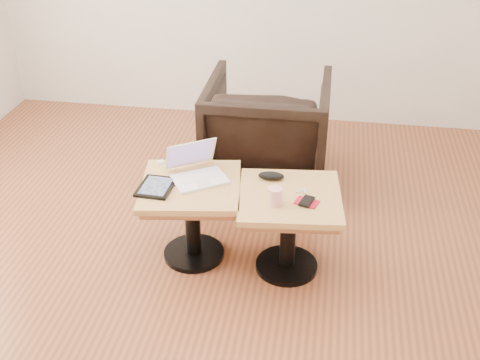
# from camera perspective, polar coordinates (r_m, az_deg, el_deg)

# --- Properties ---
(room_shell) EXTENTS (4.52, 4.52, 2.71)m
(room_shell) POSITION_cam_1_polar(r_m,az_deg,el_deg) (2.85, -3.66, 12.43)
(room_shell) COLOR brown
(room_shell) RESTS_ON ground
(side_table_left) EXTENTS (0.63, 0.63, 0.50)m
(side_table_left) POSITION_cam_1_polar(r_m,az_deg,el_deg) (3.45, -4.61, -2.13)
(side_table_left) COLOR black
(side_table_left) RESTS_ON ground
(side_table_right) EXTENTS (0.61, 0.61, 0.50)m
(side_table_right) POSITION_cam_1_polar(r_m,az_deg,el_deg) (3.35, 4.68, -3.22)
(side_table_right) COLOR black
(side_table_right) RESTS_ON ground
(laptop) EXTENTS (0.40, 0.40, 0.20)m
(laptop) POSITION_cam_1_polar(r_m,az_deg,el_deg) (3.42, -4.12, 0.86)
(laptop) COLOR white
(laptop) RESTS_ON side_table_left
(tablet) EXTENTS (0.19, 0.24, 0.02)m
(tablet) POSITION_cam_1_polar(r_m,az_deg,el_deg) (3.35, -7.97, -0.66)
(tablet) COLOR black
(tablet) RESTS_ON side_table_left
(charging_adapter) EXTENTS (0.05, 0.05, 0.02)m
(charging_adapter) POSITION_cam_1_polar(r_m,az_deg,el_deg) (3.59, -7.55, 1.64)
(charging_adapter) COLOR white
(charging_adapter) RESTS_ON side_table_left
(glasses_case) EXTENTS (0.15, 0.07, 0.05)m
(glasses_case) POSITION_cam_1_polar(r_m,az_deg,el_deg) (3.40, 2.97, 0.40)
(glasses_case) COLOR black
(glasses_case) RESTS_ON side_table_right
(striped_cup) EXTENTS (0.09, 0.09, 0.10)m
(striped_cup) POSITION_cam_1_polar(r_m,az_deg,el_deg) (3.17, 3.36, -1.55)
(striped_cup) COLOR #E76276
(striped_cup) RESTS_ON side_table_right
(earbuds_tangle) EXTENTS (0.07, 0.04, 0.01)m
(earbuds_tangle) POSITION_cam_1_polar(r_m,az_deg,el_deg) (3.31, 5.78, -1.01)
(earbuds_tangle) COLOR white
(earbuds_tangle) RESTS_ON side_table_right
(phone_on_sleeve) EXTENTS (0.14, 0.12, 0.02)m
(phone_on_sleeve) POSITION_cam_1_polar(r_m,az_deg,el_deg) (3.22, 6.35, -2.06)
(phone_on_sleeve) COLOR maroon
(phone_on_sleeve) RESTS_ON side_table_right
(armchair) EXTENTS (0.84, 0.86, 0.78)m
(armchair) POSITION_cam_1_polar(r_m,az_deg,el_deg) (4.23, 2.61, 4.65)
(armchair) COLOR black
(armchair) RESTS_ON ground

